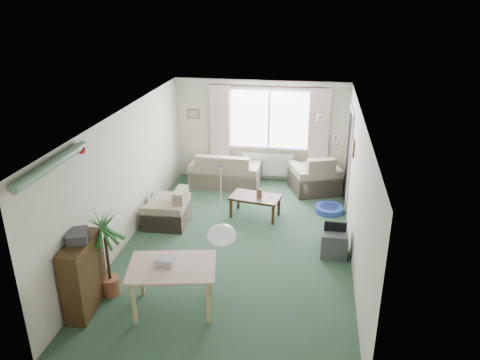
% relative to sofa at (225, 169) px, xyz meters
% --- Properties ---
extents(ground, '(6.50, 6.50, 0.00)m').
position_rel_sofa_xyz_m(ground, '(0.75, -2.75, -0.40)').
color(ground, '#284330').
extents(window, '(1.80, 0.03, 1.30)m').
position_rel_sofa_xyz_m(window, '(0.95, 0.48, 1.10)').
color(window, white).
extents(curtain_rod, '(2.60, 0.03, 0.03)m').
position_rel_sofa_xyz_m(curtain_rod, '(0.95, 0.40, 1.87)').
color(curtain_rod, black).
extents(curtain_left, '(0.45, 0.08, 2.00)m').
position_rel_sofa_xyz_m(curtain_left, '(-0.20, 0.38, 0.87)').
color(curtain_left, beige).
extents(curtain_right, '(0.45, 0.08, 2.00)m').
position_rel_sofa_xyz_m(curtain_right, '(2.10, 0.38, 0.87)').
color(curtain_right, beige).
extents(radiator, '(1.20, 0.10, 0.55)m').
position_rel_sofa_xyz_m(radiator, '(0.95, 0.44, 0.00)').
color(radiator, white).
extents(doorway, '(0.03, 0.95, 2.00)m').
position_rel_sofa_xyz_m(doorway, '(2.73, -0.55, 0.60)').
color(doorway, black).
extents(pendant_lamp, '(0.36, 0.36, 0.36)m').
position_rel_sofa_xyz_m(pendant_lamp, '(0.95, -5.05, 1.08)').
color(pendant_lamp, white).
extents(tinsel_garland, '(1.60, 1.60, 0.12)m').
position_rel_sofa_xyz_m(tinsel_garland, '(-1.17, -5.05, 1.88)').
color(tinsel_garland, '#196626').
extents(bauble_cluster_a, '(0.20, 0.20, 0.20)m').
position_rel_sofa_xyz_m(bauble_cluster_a, '(2.05, -1.85, 1.82)').
color(bauble_cluster_a, silver).
extents(bauble_cluster_b, '(0.20, 0.20, 0.20)m').
position_rel_sofa_xyz_m(bauble_cluster_b, '(2.35, -3.05, 1.82)').
color(bauble_cluster_b, silver).
extents(wall_picture_back, '(0.28, 0.03, 0.22)m').
position_rel_sofa_xyz_m(wall_picture_back, '(-0.85, 0.48, 1.15)').
color(wall_picture_back, brown).
extents(wall_picture_right, '(0.03, 0.24, 0.30)m').
position_rel_sofa_xyz_m(wall_picture_right, '(2.73, -1.55, 1.15)').
color(wall_picture_right, brown).
extents(sofa, '(1.62, 0.88, 0.80)m').
position_rel_sofa_xyz_m(sofa, '(0.00, 0.00, 0.00)').
color(sofa, beige).
rests_on(sofa, ground).
extents(armchair_corner, '(1.25, 1.22, 0.89)m').
position_rel_sofa_xyz_m(armchair_corner, '(2.06, -0.02, 0.04)').
color(armchair_corner, '#C3B093').
rests_on(armchair_corner, ground).
extents(armchair_left, '(0.81, 0.85, 0.74)m').
position_rel_sofa_xyz_m(armchair_left, '(-0.75, -2.14, -0.03)').
color(armchair_left, '#C3B693').
rests_on(armchair_left, ground).
extents(coffee_table, '(1.06, 0.70, 0.44)m').
position_rel_sofa_xyz_m(coffee_table, '(0.91, -1.54, -0.18)').
color(coffee_table, black).
rests_on(coffee_table, ground).
extents(photo_frame, '(0.12, 0.07, 0.16)m').
position_rel_sofa_xyz_m(photo_frame, '(0.99, -1.54, 0.12)').
color(photo_frame, brown).
rests_on(photo_frame, coffee_table).
extents(bookshelf, '(0.36, 0.91, 1.09)m').
position_rel_sofa_xyz_m(bookshelf, '(-1.09, -4.86, 0.14)').
color(bookshelf, black).
rests_on(bookshelf, ground).
extents(hifi_box, '(0.40, 0.43, 0.14)m').
position_rel_sofa_xyz_m(hifi_box, '(-1.12, -4.83, 0.76)').
color(hifi_box, '#323237').
rests_on(hifi_box, bookshelf).
extents(houseplant, '(0.76, 0.76, 1.40)m').
position_rel_sofa_xyz_m(houseplant, '(-0.90, -4.47, 0.30)').
color(houseplant, '#1A4C25').
rests_on(houseplant, ground).
extents(dining_table, '(1.23, 0.94, 0.69)m').
position_rel_sofa_xyz_m(dining_table, '(0.15, -4.67, -0.05)').
color(dining_table, '#9D8855').
rests_on(dining_table, ground).
extents(gift_box, '(0.26, 0.19, 0.12)m').
position_rel_sofa_xyz_m(gift_box, '(0.04, -4.64, 0.35)').
color(gift_box, '#B0AFBA').
rests_on(gift_box, dining_table).
extents(tv_cube, '(0.45, 0.49, 0.45)m').
position_rel_sofa_xyz_m(tv_cube, '(2.45, -2.77, -0.18)').
color(tv_cube, '#36353A').
rests_on(tv_cube, ground).
extents(pet_bed, '(0.64, 0.64, 0.11)m').
position_rel_sofa_xyz_m(pet_bed, '(2.40, -1.09, -0.34)').
color(pet_bed, navy).
rests_on(pet_bed, ground).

